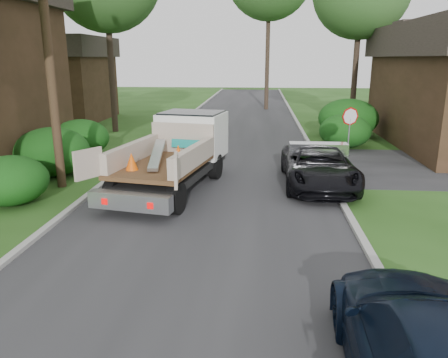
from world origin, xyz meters
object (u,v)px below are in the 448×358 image
stop_sign (350,124)px  black_pickup (319,166)px  flatbed_truck (181,147)px  house_left_far (54,78)px  utility_pole (47,34)px

stop_sign → black_pickup: stop_sign is taller
stop_sign → flatbed_truck: (-6.51, -3.20, -0.44)m
stop_sign → house_left_far: (-18.70, 13.00, 1.27)m
flatbed_truck → black_pickup: size_ratio=1.32×
utility_pole → stop_sign: bearing=20.6°
stop_sign → black_pickup: bearing=-117.1°
house_left_far → black_pickup: (17.10, -16.13, -2.32)m
utility_pole → flatbed_truck: (4.18, 0.82, -3.83)m
utility_pole → house_left_far: (-8.02, 17.02, -2.12)m
utility_pole → flatbed_truck: size_ratio=1.45×
utility_pole → house_left_far: utility_pole is taller
stop_sign → black_pickup: (-1.60, -3.13, -1.05)m
house_left_far → utility_pole: bearing=-64.8°
stop_sign → utility_pole: utility_pole is taller
flatbed_truck → black_pickup: 4.94m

